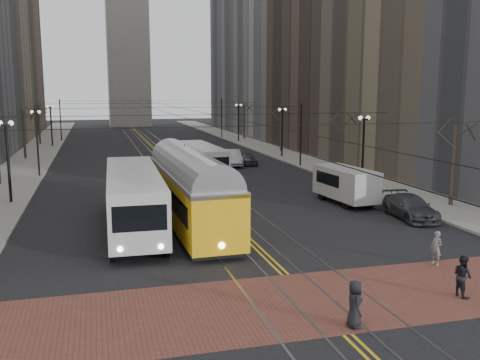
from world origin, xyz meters
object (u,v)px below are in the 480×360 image
pedestrian_c (463,276)px  cargo_van (346,186)px  pedestrian_a (355,304)px  transit_bus (134,201)px  streetcar (190,197)px  rear_bus (202,161)px  sedan_parked (410,207)px  sedan_grey (247,158)px  sedan_silver (231,158)px  pedestrian_b (436,248)px

pedestrian_c → cargo_van: bearing=-15.9°
pedestrian_a → pedestrian_c: same height
transit_bus → streetcar: (3.29, 0.11, 0.05)m
rear_bus → sedan_parked: size_ratio=2.22×
transit_bus → sedan_parked: (16.93, -1.70, -0.98)m
pedestrian_a → sedan_grey: bearing=-0.8°
transit_bus → sedan_silver: transit_bus is taller
sedan_grey → rear_bus: bearing=-136.4°
sedan_silver → pedestrian_c: sedan_silver is taller
rear_bus → sedan_silver: 7.54m
transit_bus → pedestrian_b: 16.38m
sedan_parked → cargo_van: bearing=116.2°
streetcar → pedestrian_a: bearing=-80.1°
transit_bus → sedan_grey: transit_bus is taller
rear_bus → sedan_silver: rear_bus is taller
cargo_van → sedan_silver: 21.11m
transit_bus → pedestrian_b: (12.94, -10.01, -0.91)m
sedan_parked → pedestrian_a: bearing=-122.8°
sedan_silver → pedestrian_a: bearing=-92.2°
cargo_van → pedestrian_b: 13.65m
streetcar → sedan_silver: streetcar is taller
rear_bus → pedestrian_a: (-1.33, -33.26, -0.61)m
pedestrian_a → pedestrian_b: pedestrian_a is taller
transit_bus → rear_bus: size_ratio=1.23×
sedan_silver → streetcar: bearing=-103.7°
pedestrian_a → transit_bus: bearing=32.5°
streetcar → sedan_grey: 26.65m
rear_bus → sedan_grey: 8.87m
pedestrian_b → transit_bus: bearing=-142.0°
sedan_grey → pedestrian_b: bearing=-93.7°
sedan_silver → pedestrian_b: (0.97, -34.37, -0.06)m
transit_bus → streetcar: streetcar is taller
streetcar → rear_bus: 18.65m
rear_bus → sedan_silver: size_ratio=2.13×
streetcar → sedan_grey: (10.43, 24.50, -1.09)m
rear_bus → cargo_van: (7.43, -14.77, -0.18)m
cargo_van → sedan_parked: cargo_van is taller
sedan_grey → sedan_silver: bearing=-174.4°
sedan_silver → sedan_grey: bearing=14.1°
pedestrian_c → sedan_grey: bearing=-7.7°
cargo_van → sedan_parked: 5.54m
sedan_grey → sedan_parked: 26.50m
cargo_van → pedestrian_a: bearing=-121.0°
streetcar → pedestrian_c: (8.30, -13.71, -0.93)m
streetcar → rear_bus: bearing=75.5°
transit_bus → pedestrian_c: size_ratio=8.31×
sedan_parked → sedan_silver: bearing=106.7°
streetcar → transit_bus: bearing=-179.3°
sedan_parked → sedan_grey: bearing=102.8°
sedan_grey → sedan_parked: sedan_parked is taller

